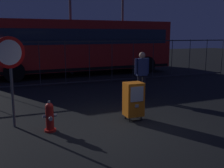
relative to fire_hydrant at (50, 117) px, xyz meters
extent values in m
plane|color=black|center=(1.54, -0.52, -0.35)|extent=(60.00, 60.00, 0.00)
cylinder|color=red|center=(0.00, 0.00, -0.33)|extent=(0.28, 0.28, 0.05)
cylinder|color=red|center=(0.00, 0.00, -0.03)|extent=(0.19, 0.19, 0.55)
sphere|color=red|center=(0.00, 0.00, 0.25)|extent=(0.19, 0.19, 0.19)
cylinder|color=gray|center=(0.00, 0.00, 0.37)|extent=(0.06, 0.06, 0.05)
cylinder|color=gray|center=(0.00, -0.13, 0.00)|extent=(0.09, 0.08, 0.09)
cylinder|color=gray|center=(-0.13, 0.00, 0.03)|extent=(0.07, 0.07, 0.07)
cylinder|color=gray|center=(0.13, 0.00, 0.03)|extent=(0.07, 0.07, 0.07)
cylinder|color=black|center=(2.05, -0.08, -0.29)|extent=(0.04, 0.04, 0.12)
cylinder|color=black|center=(2.39, -0.08, -0.29)|extent=(0.04, 0.04, 0.12)
cylinder|color=black|center=(2.05, 0.20, -0.29)|extent=(0.04, 0.04, 0.12)
cylinder|color=black|center=(2.39, 0.20, -0.29)|extent=(0.04, 0.04, 0.12)
cube|color=orange|center=(2.22, 0.06, 0.22)|extent=(0.48, 0.40, 0.90)
cube|color=#B2B7BF|center=(2.22, -0.14, 0.40)|extent=(0.36, 0.01, 0.40)
cube|color=gray|center=(2.22, -0.14, 0.08)|extent=(0.10, 0.02, 0.08)
cylinder|color=#4C4F54|center=(-0.78, 0.63, 0.75)|extent=(0.06, 0.06, 2.20)
cylinder|color=red|center=(-0.78, 0.61, 1.50)|extent=(0.71, 0.31, 0.76)
cylinder|color=white|center=(-0.78, 0.60, 1.50)|extent=(0.56, 0.23, 0.60)
cylinder|color=black|center=(3.41, 2.06, 0.07)|extent=(0.14, 0.14, 0.85)
cylinder|color=black|center=(3.59, 2.06, 0.07)|extent=(0.14, 0.14, 0.85)
cube|color=navy|center=(3.50, 2.06, 0.80)|extent=(0.36, 0.20, 0.60)
sphere|color=tan|center=(3.50, 2.06, 1.21)|extent=(0.22, 0.22, 0.22)
cylinder|color=navy|center=(3.27, 2.06, 0.83)|extent=(0.09, 0.09, 0.55)
cylinder|color=navy|center=(3.73, 2.06, 0.83)|extent=(0.09, 0.09, 0.55)
cube|color=#2D2D33|center=(1.54, 5.68, 1.60)|extent=(18.00, 0.04, 0.05)
cube|color=#2D2D33|center=(1.54, 5.68, -0.25)|extent=(18.00, 0.04, 0.05)
cylinder|color=#2D2D33|center=(-0.71, 5.68, 0.65)|extent=(0.03, 0.03, 2.00)
cylinder|color=#2D2D33|center=(0.42, 5.68, 0.65)|extent=(0.03, 0.03, 2.00)
cylinder|color=#2D2D33|center=(1.54, 5.68, 0.65)|extent=(0.03, 0.03, 2.00)
cylinder|color=#2D2D33|center=(2.67, 5.68, 0.65)|extent=(0.03, 0.03, 2.00)
cylinder|color=#2D2D33|center=(3.79, 5.68, 0.65)|extent=(0.03, 0.03, 2.00)
cylinder|color=#2D2D33|center=(4.92, 5.68, 0.65)|extent=(0.03, 0.03, 2.00)
cylinder|color=#2D2D33|center=(6.04, 5.68, 0.65)|extent=(0.03, 0.03, 2.00)
cylinder|color=#2D2D33|center=(7.17, 5.68, 0.65)|extent=(0.03, 0.03, 2.00)
cylinder|color=#2D2D33|center=(8.29, 5.68, 0.65)|extent=(0.03, 0.03, 2.00)
cylinder|color=#2D2D33|center=(9.42, 5.68, 0.65)|extent=(0.03, 0.03, 2.00)
cylinder|color=#2D2D33|center=(10.54, 5.68, 0.65)|extent=(0.03, 0.03, 2.00)
cube|color=red|center=(3.01, 8.68, 1.32)|extent=(10.59, 2.90, 2.65)
cube|color=#1E2838|center=(3.01, 8.68, 1.80)|extent=(9.96, 2.90, 0.80)
cube|color=black|center=(3.01, 8.68, 0.10)|extent=(10.38, 2.91, 0.16)
cylinder|color=black|center=(6.73, 7.57, 0.15)|extent=(1.01, 0.32, 1.00)
cylinder|color=black|center=(6.63, 10.07, 0.15)|extent=(1.01, 0.32, 1.00)
cylinder|color=black|center=(-0.62, 7.28, 0.15)|extent=(1.01, 0.32, 1.00)
cylinder|color=black|center=(-0.71, 9.78, 0.15)|extent=(1.01, 0.32, 1.00)
cube|color=#19519E|center=(2.25, 13.01, 1.32)|extent=(10.73, 3.83, 2.65)
cube|color=#1E2838|center=(2.25, 13.01, 1.80)|extent=(10.11, 3.77, 0.80)
cube|color=black|center=(2.25, 13.01, 0.10)|extent=(10.53, 3.81, 0.16)
cylinder|color=black|center=(6.05, 12.25, 0.15)|extent=(1.03, 0.41, 1.00)
cylinder|color=black|center=(5.73, 14.73, 0.15)|extent=(1.03, 0.41, 1.00)
cylinder|color=black|center=(-1.24, 11.30, 0.15)|extent=(1.03, 0.41, 1.00)
cylinder|color=#4C4F54|center=(6.45, 10.54, 2.87)|extent=(0.14, 0.14, 6.44)
cylinder|color=#4C4F54|center=(2.53, 8.78, 3.22)|extent=(0.14, 0.14, 7.14)
camera|label=1|loc=(-0.81, -6.11, 1.92)|focal=42.44mm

